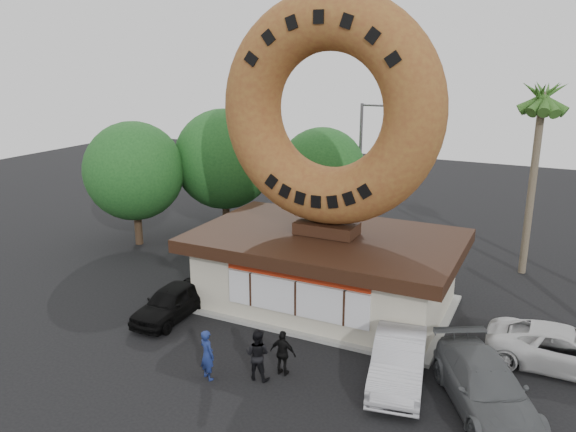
{
  "coord_description": "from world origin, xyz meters",
  "views": [
    {
      "loc": [
        8.52,
        -15.17,
        10.59
      ],
      "look_at": [
        -0.86,
        4.0,
        4.5
      ],
      "focal_mm": 35.0,
      "sensor_mm": 36.0,
      "label": 1
    }
  ],
  "objects_px": {
    "street_lamp": "(362,164)",
    "car_grey": "(486,387)",
    "car_silver": "(399,359)",
    "car_black": "(171,302)",
    "person_center": "(257,355)",
    "person_right": "(283,353)",
    "giant_donut": "(329,111)",
    "car_white": "(565,349)",
    "person_left": "(207,355)",
    "donut_shop": "(326,268)"
  },
  "relations": [
    {
      "from": "person_left",
      "to": "person_center",
      "type": "relative_size",
      "value": 0.99
    },
    {
      "from": "car_grey",
      "to": "giant_donut",
      "type": "bearing_deg",
      "value": 117.75
    },
    {
      "from": "giant_donut",
      "to": "person_center",
      "type": "distance_m",
      "value": 9.95
    },
    {
      "from": "giant_donut",
      "to": "car_white",
      "type": "distance_m",
      "value": 12.33
    },
    {
      "from": "person_right",
      "to": "car_silver",
      "type": "xyz_separation_m",
      "value": [
        3.66,
        1.4,
        -0.03
      ]
    },
    {
      "from": "person_left",
      "to": "car_grey",
      "type": "xyz_separation_m",
      "value": [
        8.69,
        2.36,
        -0.13
      ]
    },
    {
      "from": "person_left",
      "to": "car_silver",
      "type": "height_order",
      "value": "person_left"
    },
    {
      "from": "car_silver",
      "to": "person_left",
      "type": "bearing_deg",
      "value": -165.4
    },
    {
      "from": "person_right",
      "to": "person_center",
      "type": "bearing_deg",
      "value": 41.74
    },
    {
      "from": "street_lamp",
      "to": "car_white",
      "type": "xyz_separation_m",
      "value": [
        11.38,
        -11.16,
        -3.75
      ]
    },
    {
      "from": "street_lamp",
      "to": "person_right",
      "type": "relative_size",
      "value": 4.9
    },
    {
      "from": "street_lamp",
      "to": "car_grey",
      "type": "xyz_separation_m",
      "value": [
        9.19,
        -14.83,
        -3.72
      ]
    },
    {
      "from": "person_left",
      "to": "car_silver",
      "type": "relative_size",
      "value": 0.37
    },
    {
      "from": "giant_donut",
      "to": "car_grey",
      "type": "relative_size",
      "value": 1.77
    },
    {
      "from": "street_lamp",
      "to": "person_center",
      "type": "height_order",
      "value": "street_lamp"
    },
    {
      "from": "car_white",
      "to": "person_right",
      "type": "bearing_deg",
      "value": 118.02
    },
    {
      "from": "person_left",
      "to": "person_right",
      "type": "distance_m",
      "value": 2.57
    },
    {
      "from": "giant_donut",
      "to": "street_lamp",
      "type": "height_order",
      "value": "giant_donut"
    },
    {
      "from": "donut_shop",
      "to": "person_left",
      "type": "height_order",
      "value": "donut_shop"
    },
    {
      "from": "donut_shop",
      "to": "car_white",
      "type": "distance_m",
      "value": 9.64
    },
    {
      "from": "person_right",
      "to": "car_white",
      "type": "xyz_separation_m",
      "value": [
        8.69,
        4.69,
        -0.09
      ]
    },
    {
      "from": "street_lamp",
      "to": "person_left",
      "type": "distance_m",
      "value": 17.56
    },
    {
      "from": "street_lamp",
      "to": "person_right",
      "type": "distance_m",
      "value": 16.48
    },
    {
      "from": "car_grey",
      "to": "person_left",
      "type": "bearing_deg",
      "value": 166.3
    },
    {
      "from": "car_white",
      "to": "person_center",
      "type": "bearing_deg",
      "value": 119.17
    },
    {
      "from": "giant_donut",
      "to": "person_left",
      "type": "xyz_separation_m",
      "value": [
        -1.36,
        -7.19,
        -7.59
      ]
    },
    {
      "from": "donut_shop",
      "to": "person_left",
      "type": "bearing_deg",
      "value": -100.72
    },
    {
      "from": "car_black",
      "to": "person_left",
      "type": "bearing_deg",
      "value": -39.99
    },
    {
      "from": "donut_shop",
      "to": "car_grey",
      "type": "height_order",
      "value": "donut_shop"
    },
    {
      "from": "giant_donut",
      "to": "person_right",
      "type": "bearing_deg",
      "value": -81.88
    },
    {
      "from": "car_silver",
      "to": "street_lamp",
      "type": "bearing_deg",
      "value": 103.17
    },
    {
      "from": "donut_shop",
      "to": "person_right",
      "type": "distance_m",
      "value": 5.96
    },
    {
      "from": "car_black",
      "to": "donut_shop",
      "type": "bearing_deg",
      "value": 35.65
    },
    {
      "from": "giant_donut",
      "to": "car_white",
      "type": "height_order",
      "value": "giant_donut"
    },
    {
      "from": "giant_donut",
      "to": "car_grey",
      "type": "height_order",
      "value": "giant_donut"
    },
    {
      "from": "street_lamp",
      "to": "car_white",
      "type": "height_order",
      "value": "street_lamp"
    },
    {
      "from": "giant_donut",
      "to": "car_black",
      "type": "bearing_deg",
      "value": -143.19
    },
    {
      "from": "person_right",
      "to": "car_silver",
      "type": "bearing_deg",
      "value": -159.48
    },
    {
      "from": "person_left",
      "to": "car_grey",
      "type": "bearing_deg",
      "value": -141.54
    },
    {
      "from": "donut_shop",
      "to": "car_black",
      "type": "relative_size",
      "value": 2.74
    },
    {
      "from": "person_left",
      "to": "car_black",
      "type": "bearing_deg",
      "value": -15.66
    },
    {
      "from": "giant_donut",
      "to": "car_grey",
      "type": "distance_m",
      "value": 11.69
    },
    {
      "from": "car_grey",
      "to": "car_white",
      "type": "relative_size",
      "value": 1.0
    },
    {
      "from": "person_left",
      "to": "person_right",
      "type": "relative_size",
      "value": 1.1
    },
    {
      "from": "car_white",
      "to": "giant_donut",
      "type": "bearing_deg",
      "value": 82.75
    },
    {
      "from": "street_lamp",
      "to": "car_black",
      "type": "bearing_deg",
      "value": -103.93
    },
    {
      "from": "car_grey",
      "to": "person_center",
      "type": "bearing_deg",
      "value": 163.84
    },
    {
      "from": "giant_donut",
      "to": "street_lamp",
      "type": "xyz_separation_m",
      "value": [
        -1.86,
        10.0,
        -4.0
      ]
    },
    {
      "from": "person_center",
      "to": "car_silver",
      "type": "distance_m",
      "value": 4.76
    },
    {
      "from": "donut_shop",
      "to": "car_white",
      "type": "relative_size",
      "value": 2.13
    }
  ]
}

